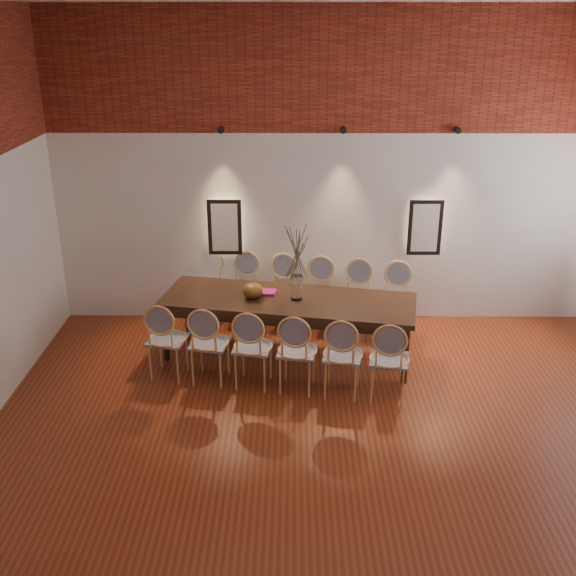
{
  "coord_description": "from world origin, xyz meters",
  "views": [
    {
      "loc": [
        -0.42,
        -4.95,
        3.9
      ],
      "look_at": [
        -0.47,
        1.96,
        1.05
      ],
      "focal_mm": 42.0,
      "sensor_mm": 36.0,
      "label": 1
    }
  ],
  "objects_px": {
    "vase": "(297,287)",
    "chair_near_a": "(167,339)",
    "chair_near_c": "(253,347)",
    "chair_near_b": "(210,343)",
    "chair_far_a": "(208,289)",
    "chair_far_f": "(396,303)",
    "chair_near_e": "(343,355)",
    "chair_near_f": "(389,359)",
    "dining_table": "(288,327)",
    "bowl": "(253,291)",
    "chair_far_b": "(244,291)",
    "chair_far_d": "(318,297)",
    "chair_near_d": "(297,351)",
    "book": "(265,292)",
    "chair_far_c": "(281,294)",
    "chair_far_e": "(357,300)"
  },
  "relations": [
    {
      "from": "chair_near_c",
      "to": "chair_far_f",
      "type": "distance_m",
      "value": 2.13
    },
    {
      "from": "chair_near_b",
      "to": "chair_far_e",
      "type": "distance_m",
      "value": 2.13
    },
    {
      "from": "dining_table",
      "to": "chair_far_c",
      "type": "height_order",
      "value": "chair_far_c"
    },
    {
      "from": "dining_table",
      "to": "chair_far_a",
      "type": "relative_size",
      "value": 3.18
    },
    {
      "from": "dining_table",
      "to": "chair_near_a",
      "type": "height_order",
      "value": "chair_near_a"
    },
    {
      "from": "chair_far_c",
      "to": "chair_far_b",
      "type": "bearing_deg",
      "value": 0.0
    },
    {
      "from": "book",
      "to": "chair_near_e",
      "type": "bearing_deg",
      "value": -50.08
    },
    {
      "from": "chair_far_d",
      "to": "chair_near_c",
      "type": "bearing_deg",
      "value": 71.87
    },
    {
      "from": "dining_table",
      "to": "bowl",
      "type": "xyz_separation_m",
      "value": [
        -0.42,
        0.03,
        0.46
      ]
    },
    {
      "from": "chair_near_d",
      "to": "chair_near_f",
      "type": "relative_size",
      "value": 1.0
    },
    {
      "from": "chair_near_e",
      "to": "chair_near_f",
      "type": "height_order",
      "value": "same"
    },
    {
      "from": "dining_table",
      "to": "bowl",
      "type": "distance_m",
      "value": 0.63
    },
    {
      "from": "chair_near_b",
      "to": "chair_far_a",
      "type": "height_order",
      "value": "same"
    },
    {
      "from": "dining_table",
      "to": "chair_far_e",
      "type": "xyz_separation_m",
      "value": [
        0.87,
        0.61,
        0.09
      ]
    },
    {
      "from": "chair_near_e",
      "to": "chair_far_f",
      "type": "height_order",
      "value": "same"
    },
    {
      "from": "chair_near_e",
      "to": "chair_near_b",
      "type": "bearing_deg",
      "value": -180.0
    },
    {
      "from": "chair_near_c",
      "to": "chair_far_f",
      "type": "bearing_deg",
      "value": 45.51
    },
    {
      "from": "chair_far_d",
      "to": "chair_far_e",
      "type": "height_order",
      "value": "same"
    },
    {
      "from": "chair_far_d",
      "to": "book",
      "type": "height_order",
      "value": "chair_far_d"
    },
    {
      "from": "chair_near_c",
      "to": "vase",
      "type": "relative_size",
      "value": 3.13
    },
    {
      "from": "chair_near_a",
      "to": "bowl",
      "type": "height_order",
      "value": "chair_near_a"
    },
    {
      "from": "vase",
      "to": "chair_far_a",
      "type": "bearing_deg",
      "value": 139.89
    },
    {
      "from": "chair_far_c",
      "to": "chair_far_e",
      "type": "xyz_separation_m",
      "value": [
        0.98,
        -0.18,
        0.0
      ]
    },
    {
      "from": "chair_near_c",
      "to": "vase",
      "type": "bearing_deg",
      "value": 65.42
    },
    {
      "from": "chair_far_b",
      "to": "chair_far_a",
      "type": "bearing_deg",
      "value": 0.0
    },
    {
      "from": "chair_near_c",
      "to": "chair_far_d",
      "type": "bearing_deg",
      "value": 71.87
    },
    {
      "from": "chair_near_e",
      "to": "chair_near_a",
      "type": "bearing_deg",
      "value": -180.0
    },
    {
      "from": "chair_near_c",
      "to": "vase",
      "type": "distance_m",
      "value": 0.94
    },
    {
      "from": "book",
      "to": "chair_near_a",
      "type": "bearing_deg",
      "value": -147.69
    },
    {
      "from": "vase",
      "to": "chair_far_f",
      "type": "bearing_deg",
      "value": 22.96
    },
    {
      "from": "chair_near_a",
      "to": "chair_far_f",
      "type": "distance_m",
      "value": 2.92
    },
    {
      "from": "chair_near_a",
      "to": "dining_table",
      "type": "bearing_deg",
      "value": 31.42
    },
    {
      "from": "chair_near_a",
      "to": "chair_near_e",
      "type": "relative_size",
      "value": 1.0
    },
    {
      "from": "chair_near_e",
      "to": "vase",
      "type": "relative_size",
      "value": 3.13
    },
    {
      "from": "vase",
      "to": "chair_near_b",
      "type": "bearing_deg",
      "value": -148.65
    },
    {
      "from": "chair_far_b",
      "to": "book",
      "type": "distance_m",
      "value": 0.84
    },
    {
      "from": "chair_near_c",
      "to": "chair_far_f",
      "type": "xyz_separation_m",
      "value": [
        1.75,
        1.22,
        0.0
      ]
    },
    {
      "from": "chair_near_e",
      "to": "chair_far_d",
      "type": "relative_size",
      "value": 1.0
    },
    {
      "from": "vase",
      "to": "chair_near_a",
      "type": "bearing_deg",
      "value": -161.1
    },
    {
      "from": "chair_near_a",
      "to": "chair_far_a",
      "type": "relative_size",
      "value": 1.0
    },
    {
      "from": "chair_near_b",
      "to": "bowl",
      "type": "distance_m",
      "value": 0.87
    },
    {
      "from": "chair_near_e",
      "to": "chair_far_d",
      "type": "xyz_separation_m",
      "value": [
        -0.21,
        1.59,
        0.0
      ]
    },
    {
      "from": "chair_far_d",
      "to": "chair_far_f",
      "type": "xyz_separation_m",
      "value": [
        0.98,
        -0.18,
        0.0
      ]
    },
    {
      "from": "chair_near_f",
      "to": "chair_far_e",
      "type": "height_order",
      "value": "same"
    },
    {
      "from": "chair_far_c",
      "to": "chair_far_f",
      "type": "distance_m",
      "value": 1.49
    },
    {
      "from": "chair_near_a",
      "to": "chair_far_e",
      "type": "bearing_deg",
      "value": 37.36
    },
    {
      "from": "chair_near_d",
      "to": "chair_far_b",
      "type": "relative_size",
      "value": 1.0
    },
    {
      "from": "chair_near_b",
      "to": "chair_far_b",
      "type": "height_order",
      "value": "same"
    },
    {
      "from": "chair_near_c",
      "to": "chair_far_c",
      "type": "xyz_separation_m",
      "value": [
        0.28,
        1.49,
        0.0
      ]
    },
    {
      "from": "chair_near_a",
      "to": "chair_near_f",
      "type": "relative_size",
      "value": 1.0
    }
  ]
}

